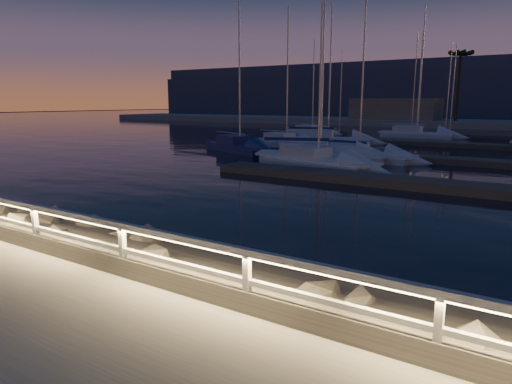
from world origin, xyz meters
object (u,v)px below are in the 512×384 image
(sailboat_j, at_px, (326,139))
(sailboat_n, at_px, (415,133))
(sailboat_m, at_px, (311,131))
(sailboat_e, at_px, (285,142))
(sailboat_a, at_px, (239,146))
(sailboat_b, at_px, (315,160))
(sailboat_c, at_px, (356,154))
(sailboat_f, at_px, (317,155))
(guard_rail, at_px, (197,254))

(sailboat_j, xyz_separation_m, sailboat_n, (5.21, 12.78, -0.00))
(sailboat_j, bearing_deg, sailboat_m, 104.90)
(sailboat_e, bearing_deg, sailboat_a, -86.67)
(sailboat_a, xyz_separation_m, sailboat_n, (8.28, 22.99, 0.00))
(sailboat_b, distance_m, sailboat_c, 4.73)
(sailboat_b, xyz_separation_m, sailboat_j, (-6.09, 15.00, 0.02))
(sailboat_f, height_order, sailboat_m, sailboat_f)
(sailboat_c, height_order, sailboat_e, sailboat_c)
(guard_rail, distance_m, sailboat_m, 49.91)
(sailboat_a, bearing_deg, sailboat_c, 21.31)
(sailboat_b, xyz_separation_m, sailboat_e, (-8.13, 10.65, -0.01))
(sailboat_b, bearing_deg, sailboat_a, 165.87)
(sailboat_c, relative_size, sailboat_j, 0.89)
(guard_rail, distance_m, sailboat_e, 33.96)
(guard_rail, bearing_deg, sailboat_f, 110.21)
(sailboat_c, distance_m, sailboat_e, 10.85)
(sailboat_n, bearing_deg, sailboat_c, -87.26)
(sailboat_b, bearing_deg, sailboat_f, 126.83)
(sailboat_c, distance_m, sailboat_j, 12.50)
(sailboat_a, xyz_separation_m, sailboat_e, (1.04, 5.86, -0.02))
(sailboat_m, xyz_separation_m, sailboat_n, (12.14, 1.81, 0.04))
(sailboat_m, bearing_deg, sailboat_b, -54.79)
(sailboat_b, height_order, sailboat_m, sailboat_b)
(sailboat_a, height_order, sailboat_f, sailboat_f)
(sailboat_e, height_order, sailboat_f, sailboat_f)
(sailboat_c, height_order, sailboat_f, sailboat_f)
(guard_rail, distance_m, sailboat_a, 29.41)
(sailboat_a, xyz_separation_m, sailboat_b, (9.17, -4.79, -0.02))
(guard_rail, xyz_separation_m, sailboat_c, (-6.19, 24.34, -0.96))
(guard_rail, relative_size, sailboat_e, 3.65)
(guard_rail, bearing_deg, sailboat_m, 113.77)
(sailboat_j, height_order, sailboat_n, sailboat_j)
(guard_rail, xyz_separation_m, sailboat_e, (-15.22, 30.35, -0.94))
(sailboat_a, distance_m, sailboat_b, 10.34)
(sailboat_c, xyz_separation_m, sailboat_f, (-1.96, -2.21, 0.06))
(sailboat_a, relative_size, sailboat_f, 0.89)
(sailboat_b, bearing_deg, sailboat_m, 130.07)
(sailboat_a, bearing_deg, sailboat_b, -5.46)
(sailboat_c, bearing_deg, guard_rail, -73.26)
(sailboat_e, xyz_separation_m, sailboat_j, (2.04, 4.35, 0.03))
(sailboat_a, height_order, sailboat_b, sailboat_b)
(sailboat_f, xyz_separation_m, sailboat_n, (0.17, 25.34, -0.01))
(sailboat_c, bearing_deg, sailboat_n, 96.91)
(sailboat_c, height_order, sailboat_n, sailboat_n)
(sailboat_f, distance_m, sailboat_j, 13.54)
(sailboat_b, bearing_deg, sailboat_c, 92.38)
(sailboat_a, distance_m, sailboat_f, 8.45)
(sailboat_f, distance_m, sailboat_m, 26.40)
(sailboat_f, relative_size, sailboat_m, 1.28)
(sailboat_f, bearing_deg, sailboat_j, 91.33)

